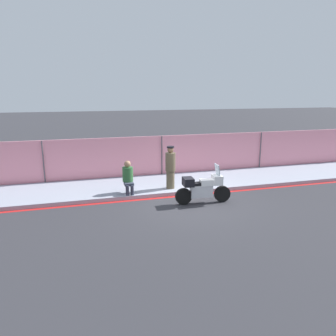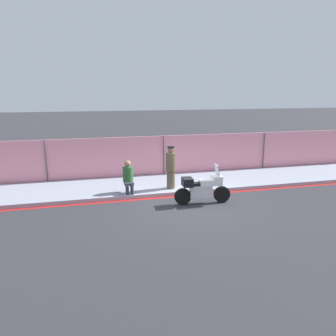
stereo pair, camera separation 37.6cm
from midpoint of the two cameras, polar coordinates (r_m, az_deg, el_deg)
The scene contains 7 objects.
ground_plane at distance 12.26m, azimuth 3.02°, elevation -6.26°, with size 120.00×120.00×0.00m, color #2D2D33.
sidewalk at distance 14.57m, azimuth -0.27°, elevation -2.73°, with size 39.82×3.00×0.16m.
curb_paint_stripe at distance 13.13m, azimuth 1.63°, elevation -4.88°, with size 39.82×0.18×0.01m.
storefront_fence at distance 15.84m, azimuth -1.84°, elevation 2.02°, with size 37.83×0.17×2.01m.
motorcycle at distance 12.20m, azimuth 5.19°, elevation -3.47°, with size 2.13×0.60×1.47m.
officer_standing at distance 13.40m, azimuth -0.38°, elevation 0.15°, with size 0.41×0.41×1.76m.
person_seated_on_curb at distance 12.96m, azimuth -7.81°, elevation -1.30°, with size 0.42×0.68×1.28m.
Camera 1 is at (-4.00, -10.86, 4.09)m, focal length 35.00 mm.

